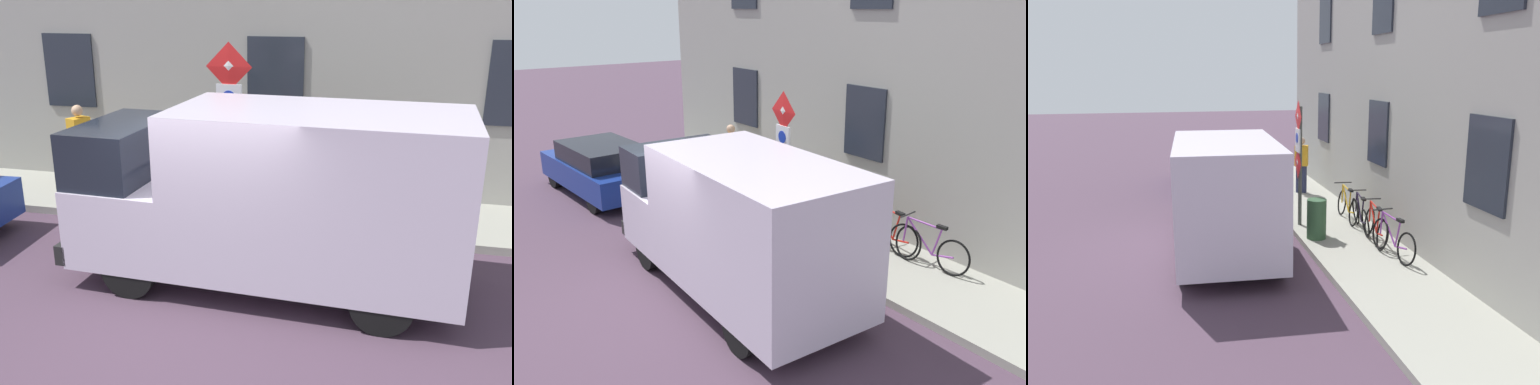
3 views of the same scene
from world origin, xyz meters
TOP-DOWN VIEW (x-y plane):
  - ground_plane at (0.00, 0.00)m, footprint 80.00×80.00m
  - sidewalk_slab at (3.36, 0.00)m, footprint 2.08×17.96m
  - building_facade at (4.75, 0.00)m, footprint 0.75×15.96m
  - sign_post_stacked at (2.53, 0.39)m, footprint 0.16×0.56m
  - delivery_van at (0.62, -0.75)m, footprint 2.24×5.42m
  - bicycle_purple at (3.85, -2.22)m, footprint 0.46×1.71m
  - bicycle_red at (3.85, -1.31)m, footprint 0.48×1.72m
  - bicycle_black at (3.85, -0.40)m, footprint 0.49×1.71m
  - bicycle_orange at (3.85, 0.51)m, footprint 0.46×1.71m
  - pedestrian at (3.50, 3.78)m, footprint 0.47×0.39m
  - litter_bin at (2.68, -0.73)m, footprint 0.44×0.44m

SIDE VIEW (x-z plane):
  - ground_plane at x=0.00m, z-range 0.00..0.00m
  - sidewalk_slab at x=3.36m, z-range 0.00..0.14m
  - bicycle_purple at x=3.85m, z-range 0.07..0.96m
  - bicycle_red at x=3.85m, z-range 0.07..0.96m
  - bicycle_black at x=3.85m, z-range 0.07..0.96m
  - bicycle_orange at x=3.85m, z-range 0.07..0.96m
  - litter_bin at x=2.68m, z-range 0.14..1.04m
  - pedestrian at x=3.50m, z-range 0.21..1.93m
  - delivery_van at x=0.62m, z-range 0.08..2.58m
  - sign_post_stacked at x=2.53m, z-range 0.54..3.46m
  - building_facade at x=4.75m, z-range 0.00..7.52m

